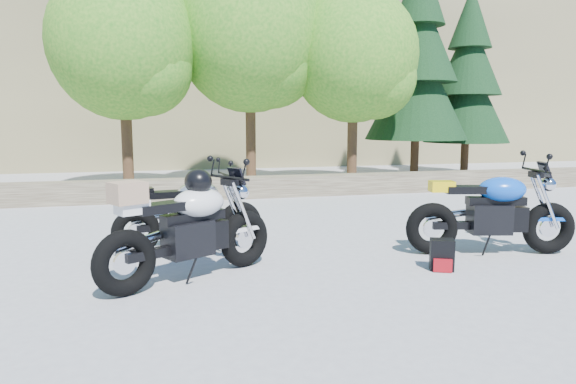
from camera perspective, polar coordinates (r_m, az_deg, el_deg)
The scene contains 12 objects.
ground at distance 7.13m, azimuth 0.43°, elevation -7.12°, with size 90.00×90.00×0.00m, color gray.
stone_wall at distance 12.38m, azimuth -6.04°, elevation 0.47°, with size 22.00×0.55×0.50m, color #4E4134.
hillside at distance 35.43m, azimuth -6.68°, elevation 17.07°, with size 80.00×30.00×15.00m, color #6D6543.
tree_decid_left at distance 13.92m, azimuth -17.42°, elevation 14.95°, with size 3.67×3.67×5.62m.
tree_decid_mid at distance 14.60m, azimuth -3.79°, elevation 16.55°, with size 4.08×4.08×6.24m.
tree_decid_right at distance 14.74m, azimuth 7.79°, elevation 14.29°, with size 3.54×3.54×5.41m.
conifer_near at distance 16.95m, azimuth 14.22°, elevation 13.90°, with size 3.17×3.17×7.06m.
conifer_far at distance 18.54m, azimuth 19.40°, elevation 11.89°, with size 2.82×2.82×6.27m.
silver_bike at distance 7.45m, azimuth -10.75°, elevation -2.42°, with size 2.16×0.68×1.09m.
white_bike at distance 6.05m, azimuth -10.99°, elevation -3.79°, with size 2.13×1.31×1.30m.
blue_bike at distance 7.66m, azimuth 21.75°, elevation -2.19°, with size 2.35×0.87×1.19m.
backpack at distance 6.72m, azimuth 16.73°, elevation -6.75°, with size 0.35×0.33×0.39m.
Camera 1 is at (-1.75, -6.65, 1.85)m, focal length 32.00 mm.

